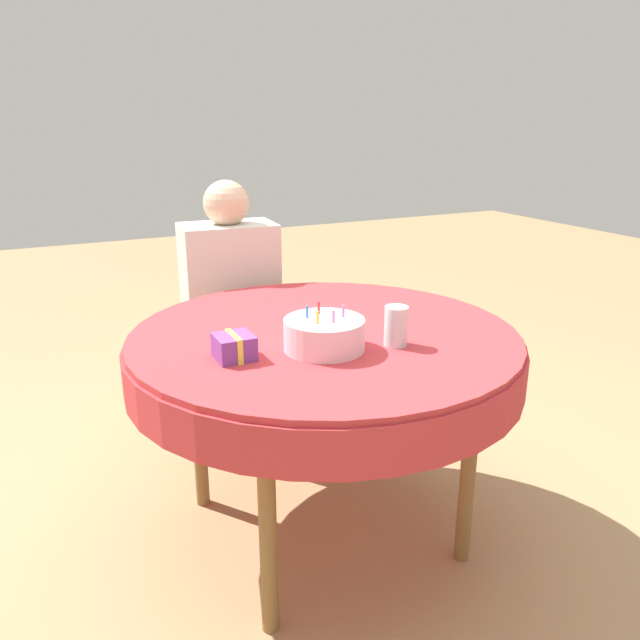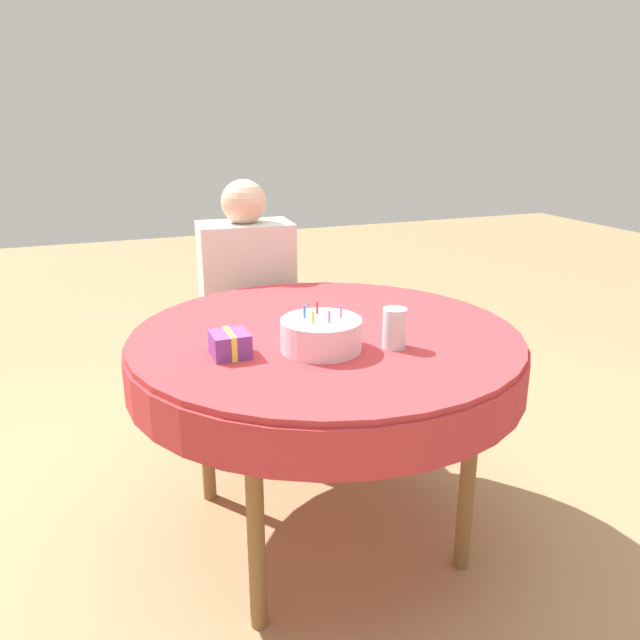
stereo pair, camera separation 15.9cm
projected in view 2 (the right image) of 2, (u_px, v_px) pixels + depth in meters
name	position (u px, v px, depth m)	size (l,w,h in m)	color
ground_plane	(325.00, 528.00, 2.25)	(12.00, 12.00, 0.00)	#A37F56
dining_table	(326.00, 356.00, 2.05)	(1.28, 1.28, 0.75)	#BC3338
chair	(246.00, 329.00, 2.91)	(0.40, 0.40, 0.90)	brown
person	(248.00, 288.00, 2.77)	(0.42, 0.37, 1.17)	#DBB293
birthday_cake	(321.00, 334.00, 1.85)	(0.24, 0.24, 0.13)	silver
drinking_glass	(394.00, 328.00, 1.86)	(0.07, 0.07, 0.12)	silver
gift_box	(230.00, 344.00, 1.80)	(0.11, 0.11, 0.08)	#753D99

